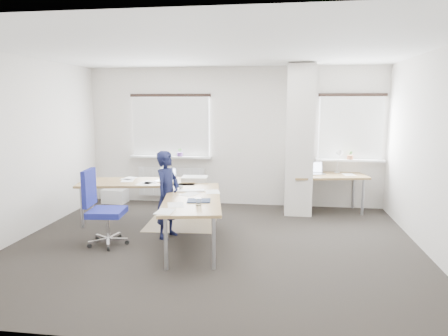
# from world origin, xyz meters

# --- Properties ---
(ground) EXTENTS (6.00, 6.00, 0.00)m
(ground) POSITION_xyz_m (0.00, 0.00, 0.00)
(ground) COLOR black
(ground) RESTS_ON ground
(room_shell) EXTENTS (6.04, 5.04, 2.82)m
(room_shell) POSITION_xyz_m (0.18, 0.45, 1.75)
(room_shell) COLOR beige
(room_shell) RESTS_ON ground
(floor_mat) EXTENTS (1.24, 1.07, 0.01)m
(floor_mat) POSITION_xyz_m (-0.74, 0.95, 0.00)
(floor_mat) COLOR olive
(floor_mat) RESTS_ON ground
(white_crate) EXTENTS (0.51, 0.37, 0.29)m
(white_crate) POSITION_xyz_m (-2.49, 2.25, 0.14)
(white_crate) COLOR white
(white_crate) RESTS_ON ground
(desk_main) EXTENTS (2.82, 2.63, 0.96)m
(desk_main) POSITION_xyz_m (-0.86, 0.51, 0.69)
(desk_main) COLOR olive
(desk_main) RESTS_ON ground
(desk_side) EXTENTS (1.50, 0.93, 1.22)m
(desk_side) POSITION_xyz_m (1.87, 2.13, 0.69)
(desk_side) COLOR olive
(desk_side) RESTS_ON ground
(task_chair) EXTENTS (0.61, 0.61, 1.13)m
(task_chair) POSITION_xyz_m (-1.60, -0.20, 0.32)
(task_chair) COLOR navy
(task_chair) RESTS_ON ground
(person) EXTENTS (0.46, 0.57, 1.36)m
(person) POSITION_xyz_m (-0.77, 0.27, 0.68)
(person) COLOR black
(person) RESTS_ON ground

